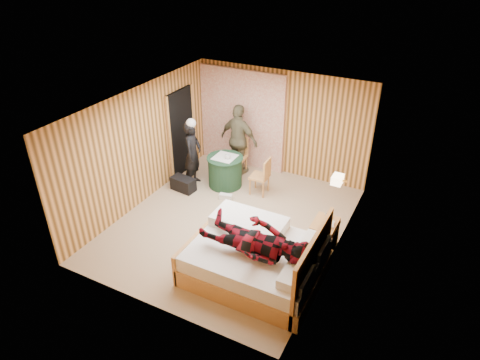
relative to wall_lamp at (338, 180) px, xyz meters
The scene contains 23 objects.
floor 2.36m from the wall_lamp, 166.83° to the right, with size 4.20×5.00×0.01m, color tan.
ceiling 2.31m from the wall_lamp, 166.83° to the right, with size 4.20×5.00×0.01m, color white.
wall_back 2.81m from the wall_lamp, 133.17° to the left, with size 4.20×0.02×2.50m, color #F1A95C.
wall_left 4.05m from the wall_lamp, behind, with size 0.02×5.00×2.50m, color #F1A95C.
wall_right 0.49m from the wall_lamp, 68.55° to the right, with size 0.02×5.00×2.50m, color #F1A95C.
curtain 3.53m from the wall_lamp, 145.89° to the left, with size 2.20×0.08×2.40m, color silver.
doorway 4.10m from the wall_lamp, 166.59° to the left, with size 0.06×0.90×2.05m, color black.
wall_lamp is the anchor object (origin of this frame).
bed 1.99m from the wall_lamp, 117.46° to the right, with size 2.18×1.72×1.18m.
nightstand 1.06m from the wall_lamp, 97.04° to the right, with size 0.44×0.60×0.58m.
round_table 3.02m from the wall_lamp, 163.32° to the left, with size 0.82×0.82×0.73m.
chair_far 3.22m from the wall_lamp, 151.79° to the left, with size 0.45×0.45×0.93m.
chair_near 2.19m from the wall_lamp, 154.49° to the left, with size 0.41×0.41×0.86m.
duffel_bag 3.68m from the wall_lamp, behind, with size 0.55×0.29×0.31m, color black.
sneaker_left 2.76m from the wall_lamp, behind, with size 0.28×0.12×0.13m, color silver.
sneaker_right 2.54m from the wall_lamp, behind, with size 0.25×0.10×0.11m, color silver.
woman_standing 3.52m from the wall_lamp, behind, with size 0.56×0.37×1.53m, color black.
man_at_table 3.17m from the wall_lamp, 151.20° to the left, with size 1.01×0.42×1.72m, color brown.
man_on_bed 1.96m from the wall_lamp, 113.48° to the right, with size 1.77×0.67×0.86m, color maroon.
book_lower 0.82m from the wall_lamp, 96.16° to the right, with size 0.17×0.22×0.02m, color silver.
book_upper 0.80m from the wall_lamp, 96.16° to the right, with size 0.16×0.22×0.02m, color silver.
cup_nightstand 0.71m from the wall_lamp, 101.11° to the right, with size 0.10×0.10×0.09m, color silver.
cup_table 2.82m from the wall_lamp, 163.71° to the left, with size 0.12×0.12×0.10m, color silver.
Camera 1 is at (3.39, -6.16, 5.09)m, focal length 32.00 mm.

